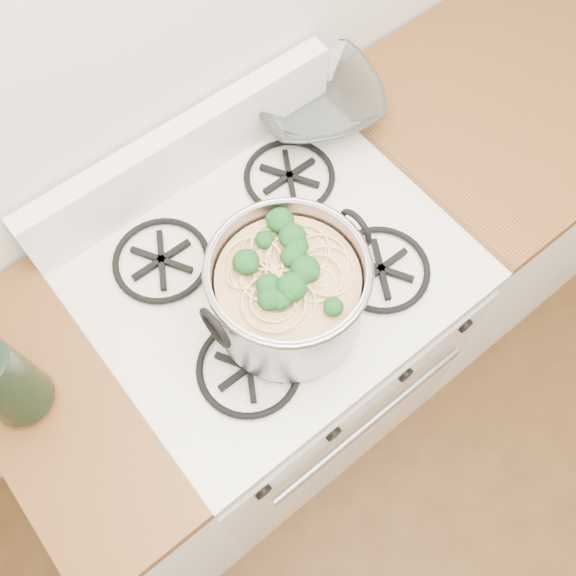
# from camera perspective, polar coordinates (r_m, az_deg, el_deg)

# --- Properties ---
(gas_range) EXTENTS (0.76, 0.66, 0.92)m
(gas_range) POSITION_cam_1_polar(r_m,az_deg,el_deg) (1.75, -1.08, -5.45)
(gas_range) COLOR white
(gas_range) RESTS_ON ground
(counter_left) EXTENTS (0.25, 0.65, 0.92)m
(counter_left) POSITION_cam_1_polar(r_m,az_deg,el_deg) (1.70, -15.17, -14.88)
(counter_left) COLOR silver
(counter_left) RESTS_ON ground
(counter_right) EXTENTS (1.00, 0.65, 0.92)m
(counter_right) POSITION_cam_1_polar(r_m,az_deg,el_deg) (2.10, 18.27, 9.29)
(counter_right) COLOR silver
(counter_right) RESTS_ON ground
(stock_pot) EXTENTS (0.33, 0.30, 0.20)m
(stock_pot) POSITION_cam_1_polar(r_m,az_deg,el_deg) (1.17, 0.00, -0.42)
(stock_pot) COLOR #9A99A1
(stock_pot) RESTS_ON gas_range
(spatula) EXTENTS (0.37, 0.39, 0.02)m
(spatula) POSITION_cam_1_polar(r_m,az_deg,el_deg) (1.34, -2.70, 5.02)
(spatula) COLOR black
(spatula) RESTS_ON gas_range
(glass_bowl) EXTENTS (0.15, 0.15, 0.03)m
(glass_bowl) POSITION_cam_1_polar(r_m,az_deg,el_deg) (1.54, 2.47, 15.91)
(glass_bowl) COLOR white
(glass_bowl) RESTS_ON gas_range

